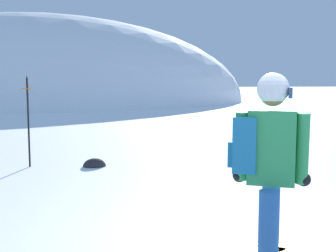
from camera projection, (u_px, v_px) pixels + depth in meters
ridge_peak_main at (46, 101)px, 38.83m from camera, size 37.16×33.44×15.30m
snowboarder_main at (267, 174)px, 3.27m from camera, size 1.22×1.52×1.71m
piste_marker_near at (28, 115)px, 8.02m from camera, size 0.20×0.20×1.79m
rock_dark at (94, 166)px, 8.17m from camera, size 0.45×0.38×0.32m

